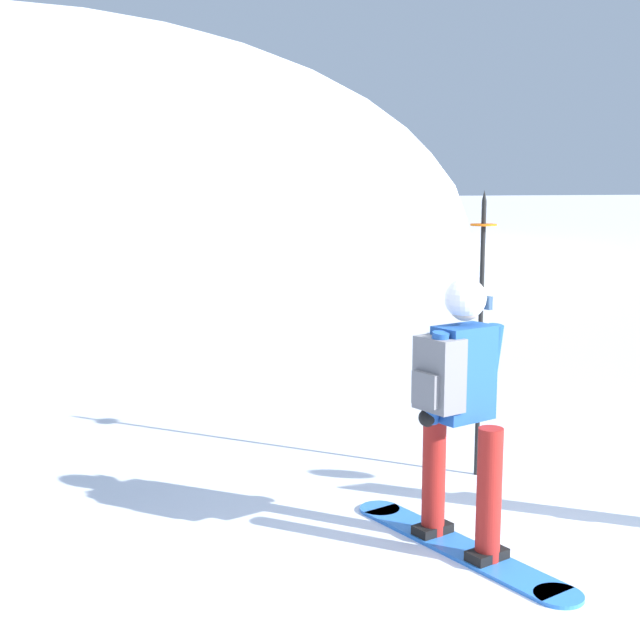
{
  "coord_description": "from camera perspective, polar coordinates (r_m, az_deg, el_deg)",
  "views": [
    {
      "loc": [
        -2.83,
        -3.86,
        2.26
      ],
      "look_at": [
        -0.11,
        3.57,
        1.0
      ],
      "focal_mm": 47.77,
      "sensor_mm": 36.0,
      "label": 1
    }
  ],
  "objects": [
    {
      "name": "snowboarder_main",
      "position": [
        5.27,
        9.28,
        -5.84
      ],
      "size": [
        0.69,
        1.78,
        1.71
      ],
      "color": "blue",
      "rests_on": "ground"
    },
    {
      "name": "ridge_peak_main",
      "position": [
        32.4,
        -19.24,
        4.56
      ],
      "size": [
        32.49,
        29.24,
        16.07
      ],
      "color": "white",
      "rests_on": "ground"
    },
    {
      "name": "piste_marker_near",
      "position": [
        6.64,
        10.72,
        0.19
      ],
      "size": [
        0.2,
        0.2,
        2.22
      ],
      "color": "black",
      "rests_on": "ground"
    },
    {
      "name": "rock_dark",
      "position": [
        13.13,
        8.44,
        -0.96
      ],
      "size": [
        0.39,
        0.33,
        0.27
      ],
      "color": "#383333",
      "rests_on": "ground"
    },
    {
      "name": "ground_plane",
      "position": [
        5.3,
        15.21,
        -16.57
      ],
      "size": [
        300.0,
        300.0,
        0.0
      ],
      "primitive_type": "plane",
      "color": "white"
    }
  ]
}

